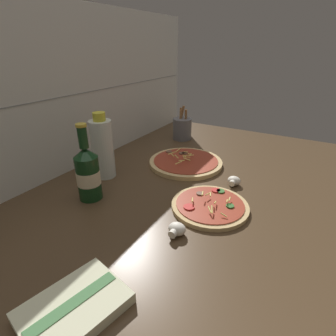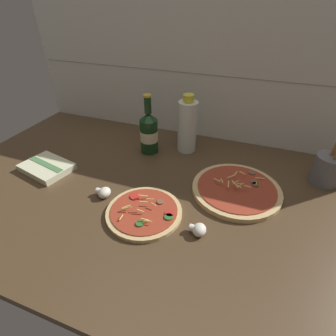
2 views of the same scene
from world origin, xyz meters
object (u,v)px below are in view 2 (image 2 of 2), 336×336
Objects in this scene: pizza_far at (236,189)px; mushroom_left at (198,230)px; oil_bottle at (187,126)px; mushroom_right at (104,192)px; dish_towel at (47,167)px; beer_bottle at (149,132)px; utensil_crock at (327,169)px; pizza_near at (144,212)px.

pizza_far reaches higher than mushroom_left.
oil_bottle is 42.60cm from mushroom_right.
mushroom_left is at bearing -7.96° from mushroom_right.
pizza_far is 68.88cm from dish_towel.
mushroom_right is at bearing -156.34° from pizza_far.
beer_bottle is at bearing 40.97° from dish_towel.
pizza_far is 1.45× the size of dish_towel.
oil_bottle is 5.04× the size of mushroom_left.
beer_bottle is (-37.73, 14.36, 7.79)cm from pizza_far.
utensil_crock reaches higher than mushroom_right.
beer_bottle is at bearing 86.25° from mushroom_right.
pizza_far is 1.77× the size of utensil_crock.
mushroom_right is 0.24× the size of dish_towel.
beer_bottle is at bearing 111.36° from pizza_near.
utensil_crock reaches higher than dish_towel.
beer_bottle is 1.02× the size of oil_bottle.
pizza_far is 43.47cm from mushroom_right.
mushroom_left is 51.40cm from utensil_crock.
utensil_crock is at bearing -5.67° from oil_bottle.
mushroom_right is at bearing -153.61° from utensil_crock.
mushroom_right is (-15.60, 2.74, 0.84)cm from pizza_near.
beer_bottle is 15.49cm from oil_bottle.
pizza_far is 33.29cm from oil_bottle.
pizza_far is at bearing 23.66° from mushroom_right.
pizza_near is at bearing 173.89° from mushroom_left.
pizza_near is 1.38× the size of utensil_crock.
pizza_near is at bearing -90.46° from oil_bottle.
utensil_crock is (51.60, 36.08, 4.72)cm from pizza_near.
pizza_near and pizza_far have the same top height.
beer_bottle is (-13.51, 34.54, 7.97)cm from pizza_near.
utensil_crock is 0.82× the size of dish_towel.
utensil_crock is (34.48, 37.91, 3.93)cm from mushroom_left.
pizza_far is at bearing -41.31° from oil_bottle.
utensil_crock reaches higher than pizza_far.
oil_bottle is 51.80cm from utensil_crock.
pizza_near is at bearing -9.98° from mushroom_right.
mushroom_right is 28.62cm from dish_towel.
utensil_crock is at bearing 1.35° from beer_bottle.
mushroom_left is at bearing -68.67° from oil_bottle.
pizza_far is 23.14cm from mushroom_left.
mushroom_right is (-15.93, -38.43, -9.20)cm from oil_bottle.
oil_bottle is at bearing 111.33° from mushroom_left.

